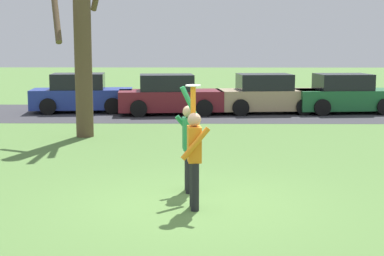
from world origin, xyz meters
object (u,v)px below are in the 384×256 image
at_px(person_defender, 189,141).
at_px(person_catcher, 194,152).
at_px(parked_car_tan, 267,95).
at_px(parked_car_green, 345,95).
at_px(frisbee_disc, 193,85).
at_px(parked_car_maroon, 169,96).
at_px(bare_tree_tall, 83,31).
at_px(parked_car_blue, 81,94).

bearing_deg(person_defender, person_catcher, -0.00).
xyz_separation_m(parked_car_tan, parked_car_green, (3.20, 0.10, 0.00)).
height_order(person_catcher, parked_car_green, person_catcher).
height_order(person_catcher, parked_car_tan, person_catcher).
distance_m(frisbee_disc, parked_car_maroon, 13.45).
distance_m(person_catcher, bare_tree_tall, 8.78).
xyz_separation_m(frisbee_disc, bare_tree_tall, (-3.39, 7.57, 1.07)).
height_order(person_catcher, person_defender, person_catcher).
distance_m(frisbee_disc, parked_car_tan, 14.13).
xyz_separation_m(parked_car_green, bare_tree_tall, (-9.40, -6.31, 2.44)).
relative_size(person_defender, parked_car_green, 0.48).
height_order(parked_car_maroon, bare_tree_tall, bare_tree_tall).
relative_size(person_catcher, parked_car_green, 0.49).
distance_m(person_catcher, parked_car_blue, 15.07).
distance_m(frisbee_disc, parked_car_green, 15.19).
bearing_deg(parked_car_tan, person_defender, -108.82).
height_order(parked_car_tan, bare_tree_tall, bare_tree_tall).
bearing_deg(parked_car_tan, parked_car_maroon, -179.65).
height_order(frisbee_disc, parked_car_tan, frisbee_disc).
relative_size(parked_car_blue, parked_car_green, 1.00).
bearing_deg(parked_car_maroon, person_defender, -91.27).
bearing_deg(person_catcher, parked_car_green, -28.80).
xyz_separation_m(parked_car_maroon, parked_car_tan, (3.95, 0.44, 0.00)).
relative_size(parked_car_maroon, parked_car_green, 1.00).
height_order(parked_car_maroon, parked_car_tan, same).
height_order(person_defender, parked_car_green, person_defender).
bearing_deg(bare_tree_tall, frisbee_disc, -65.88).
distance_m(person_defender, parked_car_green, 14.31).
bearing_deg(bare_tree_tall, parked_car_maroon, 68.64).
bearing_deg(parked_car_green, bare_tree_tall, -152.20).
bearing_deg(parked_car_tan, parked_car_green, -4.30).
bearing_deg(frisbee_disc, person_defender, 95.79).
height_order(frisbee_disc, parked_car_green, frisbee_disc).
xyz_separation_m(person_defender, parked_car_blue, (-4.72, 13.10, -0.25)).
xyz_separation_m(person_catcher, parked_car_maroon, (-1.16, 13.56, -0.25)).
relative_size(person_defender, parked_car_tan, 0.48).
bearing_deg(parked_car_maroon, frisbee_disc, -91.20).
xyz_separation_m(person_catcher, person_defender, (-0.12, 1.16, -0.00)).
bearing_deg(parked_car_maroon, parked_car_tan, 0.35).
relative_size(person_defender, parked_car_maroon, 0.48).
relative_size(frisbee_disc, parked_car_green, 0.06).
height_order(person_catcher, parked_car_maroon, person_catcher).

